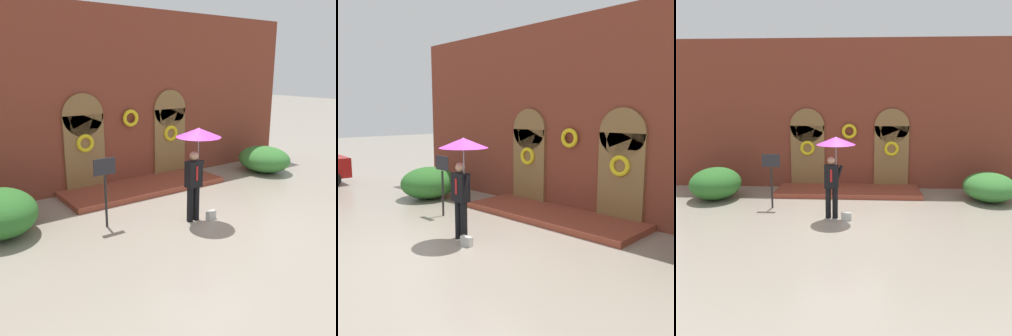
{
  "view_description": "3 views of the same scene",
  "coord_description": "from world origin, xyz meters",
  "views": [
    {
      "loc": [
        -5.98,
        -6.75,
        3.74
      ],
      "look_at": [
        -0.05,
        1.67,
        1.01
      ],
      "focal_mm": 40.0,
      "sensor_mm": 36.0,
      "label": 1
    },
    {
      "loc": [
        6.3,
        -5.03,
        2.89
      ],
      "look_at": [
        -0.43,
        1.7,
        1.51
      ],
      "focal_mm": 40.0,
      "sensor_mm": 36.0,
      "label": 2
    },
    {
      "loc": [
        0.61,
        -10.24,
        3.41
      ],
      "look_at": [
        -0.07,
        1.53,
        1.22
      ],
      "focal_mm": 40.0,
      "sensor_mm": 36.0,
      "label": 3
    }
  ],
  "objects": [
    {
      "name": "ground_plane",
      "position": [
        0.0,
        0.0,
        0.0
      ],
      "size": [
        80.0,
        80.0,
        0.0
      ],
      "primitive_type": "plane",
      "color": "gray"
    },
    {
      "name": "shrub_left",
      "position": [
        -4.52,
        2.05,
        0.54
      ],
      "size": [
        1.69,
        1.98,
        1.08
      ],
      "primitive_type": "ellipsoid",
      "color": "#2D6B28",
      "rests_on": "ground"
    },
    {
      "name": "sign_post",
      "position": [
        -2.31,
        1.05,
        1.16
      ],
      "size": [
        0.56,
        0.06,
        1.72
      ],
      "color": "black",
      "rests_on": "ground"
    },
    {
      "name": "person_with_umbrella",
      "position": [
        -0.25,
        0.15,
        1.91
      ],
      "size": [
        1.1,
        1.1,
        2.36
      ],
      "color": "black",
      "rests_on": "ground"
    },
    {
      "name": "building_facade",
      "position": [
        -0.0,
        4.15,
        2.68
      ],
      "size": [
        14.0,
        2.3,
        5.6
      ],
      "color": "brown",
      "rests_on": "ground"
    },
    {
      "name": "handbag",
      "position": [
        0.09,
        -0.05,
        0.11
      ],
      "size": [
        0.29,
        0.16,
        0.22
      ],
      "primitive_type": "cube",
      "rotation": [
        0.0,
        0.0,
        0.15
      ],
      "color": "#B7B7B2",
      "rests_on": "ground"
    }
  ]
}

